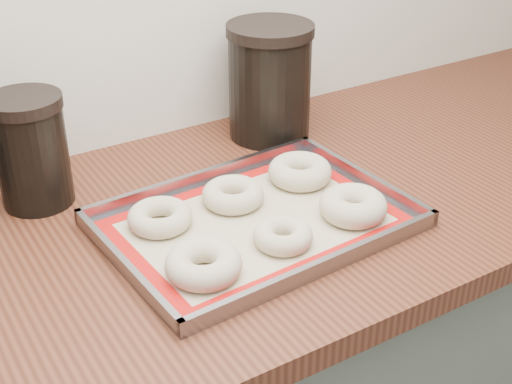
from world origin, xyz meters
TOP-DOWN VIEW (x-y plane):
  - countertop at (0.00, 1.68)m, footprint 3.06×0.68m
  - baking_tray at (0.14, 1.61)m, footprint 0.48×0.36m
  - baking_mat at (0.14, 1.61)m, footprint 0.44×0.31m
  - bagel_front_left at (0.00, 1.54)m, footprint 0.14×0.14m
  - bagel_front_mid at (0.14, 1.54)m, footprint 0.11×0.11m
  - bagel_front_right at (0.27, 1.55)m, footprint 0.13×0.13m
  - bagel_back_left at (0.00, 1.68)m, footprint 0.10×0.10m
  - bagel_back_mid at (0.13, 1.68)m, footprint 0.13×0.13m
  - bagel_back_right at (0.27, 1.69)m, footprint 0.12×0.12m
  - canister_mid at (-0.13, 1.87)m, footprint 0.12×0.12m
  - canister_right at (0.33, 1.89)m, footprint 0.16×0.16m

SIDE VIEW (x-z plane):
  - countertop at x=0.00m, z-range 0.86..0.90m
  - baking_mat at x=0.14m, z-range 0.90..0.91m
  - baking_tray at x=0.14m, z-range 0.89..0.92m
  - bagel_front_mid at x=0.14m, z-range 0.90..0.94m
  - bagel_back_left at x=0.00m, z-range 0.90..0.94m
  - bagel_back_mid at x=0.13m, z-range 0.90..0.94m
  - bagel_front_left at x=0.00m, z-range 0.90..0.94m
  - bagel_back_right at x=0.27m, z-range 0.90..0.94m
  - bagel_front_right at x=0.27m, z-range 0.90..0.95m
  - canister_mid at x=-0.13m, z-range 0.90..1.09m
  - canister_right at x=0.33m, z-range 0.90..1.12m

